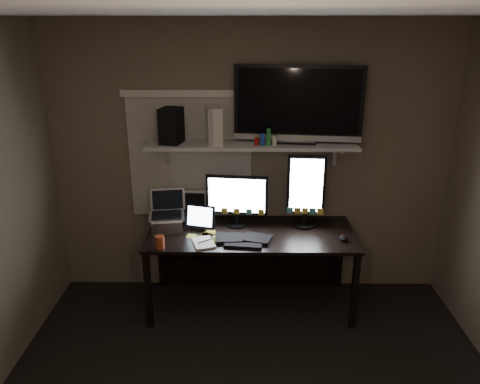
{
  "coord_description": "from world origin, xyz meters",
  "views": [
    {
      "loc": [
        -0.06,
        -2.28,
        2.46
      ],
      "look_at": [
        -0.09,
        1.25,
        1.17
      ],
      "focal_mm": 35.0,
      "sensor_mm": 36.0,
      "label": 1
    }
  ],
  "objects_px": {
    "monitor_portrait": "(306,191)",
    "game_console": "(214,125)",
    "laptop": "(166,212)",
    "monitor_landscape": "(237,200)",
    "mouse": "(343,238)",
    "tv": "(298,105)",
    "speaker": "(171,126)",
    "cup": "(160,242)",
    "keyboard": "(243,239)",
    "tablet": "(200,217)",
    "desk": "(251,244)"
  },
  "relations": [
    {
      "from": "keyboard",
      "to": "speaker",
      "type": "relative_size",
      "value": 1.57
    },
    {
      "from": "mouse",
      "to": "laptop",
      "type": "xyz_separation_m",
      "value": [
        -1.51,
        0.18,
        0.15
      ]
    },
    {
      "from": "keyboard",
      "to": "cup",
      "type": "distance_m",
      "value": 0.69
    },
    {
      "from": "tv",
      "to": "keyboard",
      "type": "bearing_deg",
      "value": -132.86
    },
    {
      "from": "monitor_landscape",
      "to": "monitor_portrait",
      "type": "bearing_deg",
      "value": 5.5
    },
    {
      "from": "monitor_portrait",
      "to": "cup",
      "type": "height_order",
      "value": "monitor_portrait"
    },
    {
      "from": "monitor_landscape",
      "to": "speaker",
      "type": "height_order",
      "value": "speaker"
    },
    {
      "from": "keyboard",
      "to": "monitor_landscape",
      "type": "bearing_deg",
      "value": 107.1
    },
    {
      "from": "tv",
      "to": "game_console",
      "type": "height_order",
      "value": "tv"
    },
    {
      "from": "laptop",
      "to": "cup",
      "type": "relative_size",
      "value": 3.18
    },
    {
      "from": "desk",
      "to": "mouse",
      "type": "xyz_separation_m",
      "value": [
        0.78,
        -0.26,
        0.2
      ]
    },
    {
      "from": "laptop",
      "to": "tv",
      "type": "relative_size",
      "value": 0.32
    },
    {
      "from": "desk",
      "to": "cup",
      "type": "height_order",
      "value": "cup"
    },
    {
      "from": "monitor_portrait",
      "to": "tablet",
      "type": "distance_m",
      "value": 0.96
    },
    {
      "from": "laptop",
      "to": "cup",
      "type": "bearing_deg",
      "value": -99.45
    },
    {
      "from": "monitor_landscape",
      "to": "mouse",
      "type": "distance_m",
      "value": 0.97
    },
    {
      "from": "desk",
      "to": "mouse",
      "type": "relative_size",
      "value": 17.13
    },
    {
      "from": "laptop",
      "to": "speaker",
      "type": "bearing_deg",
      "value": 59.34
    },
    {
      "from": "mouse",
      "to": "tv",
      "type": "bearing_deg",
      "value": 135.77
    },
    {
      "from": "keyboard",
      "to": "laptop",
      "type": "xyz_separation_m",
      "value": [
        -0.67,
        0.2,
        0.16
      ]
    },
    {
      "from": "game_console",
      "to": "cup",
      "type": "bearing_deg",
      "value": -148.94
    },
    {
      "from": "tv",
      "to": "mouse",
      "type": "bearing_deg",
      "value": -37.72
    },
    {
      "from": "mouse",
      "to": "game_console",
      "type": "height_order",
      "value": "game_console"
    },
    {
      "from": "tv",
      "to": "speaker",
      "type": "bearing_deg",
      "value": -170.81
    },
    {
      "from": "monitor_landscape",
      "to": "keyboard",
      "type": "height_order",
      "value": "monitor_landscape"
    },
    {
      "from": "keyboard",
      "to": "tablet",
      "type": "bearing_deg",
      "value": 157.59
    },
    {
      "from": "monitor_portrait",
      "to": "game_console",
      "type": "height_order",
      "value": "game_console"
    },
    {
      "from": "laptop",
      "to": "monitor_landscape",
      "type": "bearing_deg",
      "value": 1.24
    },
    {
      "from": "laptop",
      "to": "tablet",
      "type": "bearing_deg",
      "value": -6.62
    },
    {
      "from": "monitor_portrait",
      "to": "mouse",
      "type": "xyz_separation_m",
      "value": [
        0.3,
        -0.29,
        -0.32
      ]
    },
    {
      "from": "mouse",
      "to": "game_console",
      "type": "bearing_deg",
      "value": 163.32
    },
    {
      "from": "speaker",
      "to": "tv",
      "type": "bearing_deg",
      "value": 16.09
    },
    {
      "from": "monitor_portrait",
      "to": "cup",
      "type": "relative_size",
      "value": 6.23
    },
    {
      "from": "tablet",
      "to": "cup",
      "type": "distance_m",
      "value": 0.47
    },
    {
      "from": "monitor_landscape",
      "to": "keyboard",
      "type": "relative_size",
      "value": 1.16
    },
    {
      "from": "cup",
      "to": "game_console",
      "type": "distance_m",
      "value": 1.07
    },
    {
      "from": "monitor_portrait",
      "to": "keyboard",
      "type": "height_order",
      "value": "monitor_portrait"
    },
    {
      "from": "speaker",
      "to": "game_console",
      "type": "bearing_deg",
      "value": 13.77
    },
    {
      "from": "monitor_portrait",
      "to": "game_console",
      "type": "bearing_deg",
      "value": -178.33
    },
    {
      "from": "desk",
      "to": "monitor_landscape",
      "type": "bearing_deg",
      "value": 166.99
    },
    {
      "from": "monitor_portrait",
      "to": "tablet",
      "type": "height_order",
      "value": "monitor_portrait"
    },
    {
      "from": "laptop",
      "to": "tv",
      "type": "height_order",
      "value": "tv"
    },
    {
      "from": "tablet",
      "to": "speaker",
      "type": "xyz_separation_m",
      "value": [
        -0.23,
        0.13,
        0.78
      ]
    },
    {
      "from": "cup",
      "to": "laptop",
      "type": "bearing_deg",
      "value": 89.48
    },
    {
      "from": "monitor_portrait",
      "to": "cup",
      "type": "xyz_separation_m",
      "value": [
        -1.22,
        -0.45,
        -0.28
      ]
    },
    {
      "from": "monitor_portrait",
      "to": "speaker",
      "type": "xyz_separation_m",
      "value": [
        -1.16,
        0.04,
        0.57
      ]
    },
    {
      "from": "monitor_landscape",
      "to": "tablet",
      "type": "relative_size",
      "value": 2.05
    },
    {
      "from": "desk",
      "to": "speaker",
      "type": "xyz_separation_m",
      "value": [
        -0.68,
        0.07,
        1.08
      ]
    },
    {
      "from": "cup",
      "to": "tv",
      "type": "height_order",
      "value": "tv"
    },
    {
      "from": "tablet",
      "to": "tv",
      "type": "height_order",
      "value": "tv"
    }
  ]
}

